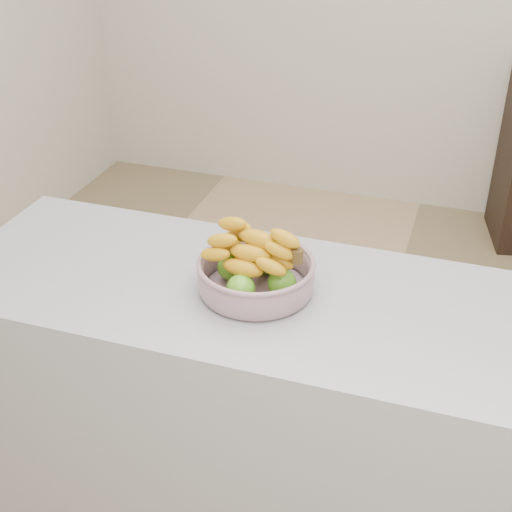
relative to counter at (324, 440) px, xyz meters
The scene contains 3 objects.
ground 0.66m from the counter, 90.00° to the left, with size 4.00×4.00×0.00m, color tan.
counter is the anchor object (origin of this frame).
fruit_bowl 0.54m from the counter, behind, with size 0.29×0.29×0.17m.
Camera 1 is at (0.27, -1.88, 1.88)m, focal length 50.00 mm.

